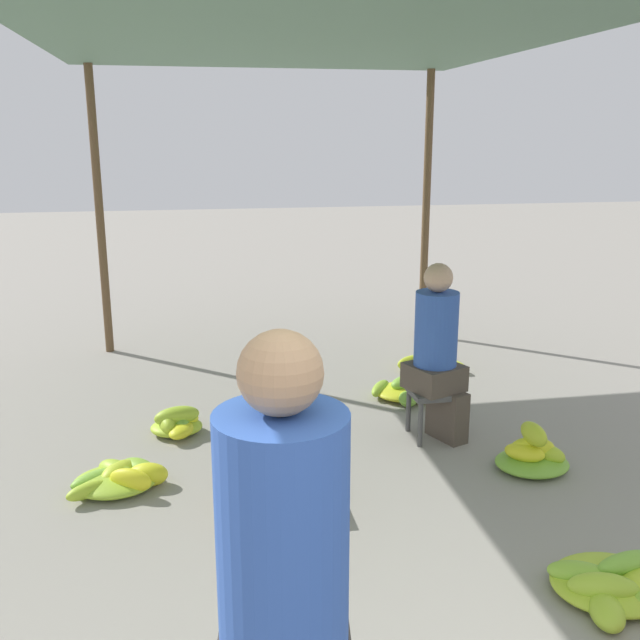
{
  "coord_description": "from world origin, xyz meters",
  "views": [
    {
      "loc": [
        -0.8,
        -1.22,
        2.11
      ],
      "look_at": [
        0.0,
        3.11,
        0.96
      ],
      "focal_mm": 40.0,
      "sensor_mm": 36.0,
      "label": 1
    }
  ],
  "objects_px": {
    "vendor_foreground": "(284,614)",
    "crate_near": "(279,487)",
    "banana_pile_right_3": "(614,585)",
    "stool": "(433,398)",
    "banana_pile_left_1": "(177,423)",
    "banana_pile_right_1": "(407,390)",
    "vendor_seated": "(438,350)",
    "banana_pile_left_0": "(120,477)",
    "banana_pile_right_0": "(533,455)",
    "banana_pile_right_2": "(433,362)"
  },
  "relations": [
    {
      "from": "banana_pile_left_0",
      "to": "banana_pile_right_3",
      "type": "relative_size",
      "value": 1.04
    },
    {
      "from": "stool",
      "to": "banana_pile_right_1",
      "type": "relative_size",
      "value": 0.61
    },
    {
      "from": "banana_pile_left_1",
      "to": "banana_pile_right_1",
      "type": "relative_size",
      "value": 0.81
    },
    {
      "from": "vendor_seated",
      "to": "banana_pile_left_0",
      "type": "xyz_separation_m",
      "value": [
        -2.16,
        -0.36,
        -0.59
      ]
    },
    {
      "from": "vendor_foreground",
      "to": "crate_near",
      "type": "bearing_deg",
      "value": 83.37
    },
    {
      "from": "banana_pile_left_0",
      "to": "banana_pile_right_3",
      "type": "bearing_deg",
      "value": -32.99
    },
    {
      "from": "crate_near",
      "to": "stool",
      "type": "bearing_deg",
      "value": 32.15
    },
    {
      "from": "banana_pile_left_0",
      "to": "banana_pile_right_3",
      "type": "distance_m",
      "value": 2.83
    },
    {
      "from": "stool",
      "to": "banana_pile_right_3",
      "type": "bearing_deg",
      "value": -83.05
    },
    {
      "from": "vendor_seated",
      "to": "crate_near",
      "type": "relative_size",
      "value": 3.32
    },
    {
      "from": "banana_pile_left_1",
      "to": "banana_pile_right_1",
      "type": "height_order",
      "value": "banana_pile_left_1"
    },
    {
      "from": "vendor_foreground",
      "to": "crate_near",
      "type": "height_order",
      "value": "vendor_foreground"
    },
    {
      "from": "banana_pile_right_3",
      "to": "stool",
      "type": "bearing_deg",
      "value": 96.95
    },
    {
      "from": "stool",
      "to": "crate_near",
      "type": "height_order",
      "value": "stool"
    },
    {
      "from": "banana_pile_left_0",
      "to": "crate_near",
      "type": "height_order",
      "value": "crate_near"
    },
    {
      "from": "banana_pile_right_2",
      "to": "crate_near",
      "type": "height_order",
      "value": "crate_near"
    },
    {
      "from": "banana_pile_left_1",
      "to": "banana_pile_left_0",
      "type": "bearing_deg",
      "value": -114.2
    },
    {
      "from": "banana_pile_left_1",
      "to": "crate_near",
      "type": "height_order",
      "value": "crate_near"
    },
    {
      "from": "banana_pile_left_1",
      "to": "vendor_foreground",
      "type": "bearing_deg",
      "value": -83.85
    },
    {
      "from": "banana_pile_right_1",
      "to": "vendor_seated",
      "type": "bearing_deg",
      "value": -93.13
    },
    {
      "from": "banana_pile_right_1",
      "to": "banana_pile_right_3",
      "type": "distance_m",
      "value": 2.71
    },
    {
      "from": "banana_pile_left_0",
      "to": "banana_pile_right_2",
      "type": "xyz_separation_m",
      "value": [
        2.65,
        1.83,
        0.01
      ]
    },
    {
      "from": "stool",
      "to": "banana_pile_left_0",
      "type": "height_order",
      "value": "stool"
    },
    {
      "from": "stool",
      "to": "vendor_seated",
      "type": "xyz_separation_m",
      "value": [
        0.02,
        -0.01,
        0.35
      ]
    },
    {
      "from": "banana_pile_left_1",
      "to": "banana_pile_right_2",
      "type": "xyz_separation_m",
      "value": [
        2.31,
        1.07,
        -0.01
      ]
    },
    {
      "from": "vendor_seated",
      "to": "banana_pile_left_1",
      "type": "xyz_separation_m",
      "value": [
        -1.82,
        0.4,
        -0.57
      ]
    },
    {
      "from": "banana_pile_right_0",
      "to": "banana_pile_right_2",
      "type": "distance_m",
      "value": 2.06
    },
    {
      "from": "banana_pile_right_3",
      "to": "banana_pile_left_1",
      "type": "bearing_deg",
      "value": 131.47
    },
    {
      "from": "banana_pile_right_2",
      "to": "stool",
      "type": "bearing_deg",
      "value": -109.3
    },
    {
      "from": "stool",
      "to": "banana_pile_left_0",
      "type": "bearing_deg",
      "value": -170.26
    },
    {
      "from": "vendor_foreground",
      "to": "banana_pile_left_1",
      "type": "bearing_deg",
      "value": 96.15
    },
    {
      "from": "vendor_foreground",
      "to": "banana_pile_right_3",
      "type": "xyz_separation_m",
      "value": [
        1.68,
        0.97,
        -0.79
      ]
    },
    {
      "from": "banana_pile_left_1",
      "to": "vendor_seated",
      "type": "bearing_deg",
      "value": -12.35
    },
    {
      "from": "vendor_seated",
      "to": "crate_near",
      "type": "xyz_separation_m",
      "value": [
        -1.22,
        -0.75,
        -0.54
      ]
    },
    {
      "from": "banana_pile_right_0",
      "to": "crate_near",
      "type": "xyz_separation_m",
      "value": [
        -1.67,
        -0.15,
        0.01
      ]
    },
    {
      "from": "vendor_foreground",
      "to": "banana_pile_right_3",
      "type": "relative_size",
      "value": 2.8
    },
    {
      "from": "vendor_foreground",
      "to": "banana_pile_right_2",
      "type": "distance_m",
      "value": 4.83
    },
    {
      "from": "banana_pile_right_0",
      "to": "banana_pile_right_3",
      "type": "relative_size",
      "value": 0.81
    },
    {
      "from": "vendor_foreground",
      "to": "banana_pile_left_0",
      "type": "distance_m",
      "value": 2.72
    },
    {
      "from": "vendor_foreground",
      "to": "banana_pile_right_3",
      "type": "bearing_deg",
      "value": 30.05
    },
    {
      "from": "banana_pile_right_0",
      "to": "banana_pile_left_0",
      "type": "bearing_deg",
      "value": 174.92
    },
    {
      "from": "stool",
      "to": "crate_near",
      "type": "relative_size",
      "value": 0.96
    },
    {
      "from": "banana_pile_right_0",
      "to": "crate_near",
      "type": "height_order",
      "value": "banana_pile_right_0"
    },
    {
      "from": "vendor_foreground",
      "to": "crate_near",
      "type": "distance_m",
      "value": 2.27
    },
    {
      "from": "vendor_seated",
      "to": "banana_pile_right_1",
      "type": "distance_m",
      "value": 0.99
    },
    {
      "from": "banana_pile_left_0",
      "to": "banana_pile_right_2",
      "type": "distance_m",
      "value": 3.22
    },
    {
      "from": "vendor_foreground",
      "to": "vendor_seated",
      "type": "bearing_deg",
      "value": 63.01
    },
    {
      "from": "banana_pile_right_3",
      "to": "crate_near",
      "type": "distance_m",
      "value": 1.84
    },
    {
      "from": "banana_pile_left_0",
      "to": "banana_pile_right_1",
      "type": "relative_size",
      "value": 1.02
    },
    {
      "from": "vendor_foreground",
      "to": "banana_pile_right_0",
      "type": "distance_m",
      "value": 3.08
    }
  ]
}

